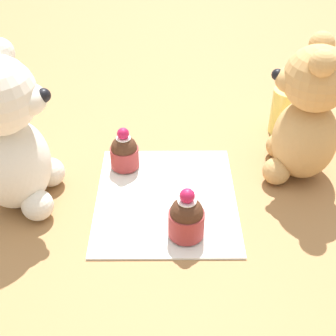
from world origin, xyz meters
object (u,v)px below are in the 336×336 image
at_px(teddy_bear_cream, 12,136).
at_px(cupcake_near_cream_bear, 126,152).
at_px(juice_glass, 288,111).
at_px(cupcake_near_tan_bear, 189,217).
at_px(teddy_bear_tan, 309,116).

distance_m(teddy_bear_cream, cupcake_near_cream_bear, 0.18).
height_order(cupcake_near_cream_bear, juice_glass, juice_glass).
bearing_deg(teddy_bear_cream, cupcake_near_cream_bear, -60.38).
height_order(teddy_bear_cream, cupcake_near_cream_bear, teddy_bear_cream).
relative_size(cupcake_near_cream_bear, cupcake_near_tan_bear, 0.92).
xyz_separation_m(teddy_bear_tan, juice_glass, (0.12, -0.00, -0.06)).
relative_size(teddy_bear_cream, cupcake_near_cream_bear, 3.34).
bearing_deg(cupcake_near_tan_bear, cupcake_near_cream_bear, 30.94).
distance_m(teddy_bear_cream, juice_glass, 0.45).
bearing_deg(teddy_bear_tan, cupcake_near_cream_bear, -77.71).
bearing_deg(cupcake_near_tan_bear, teddy_bear_tan, -51.36).
bearing_deg(cupcake_near_tan_bear, teddy_bear_cream, 71.60).
bearing_deg(teddy_bear_cream, teddy_bear_tan, -78.84).
relative_size(teddy_bear_cream, juice_glass, 2.83).
relative_size(teddy_bear_tan, cupcake_near_tan_bear, 2.88).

